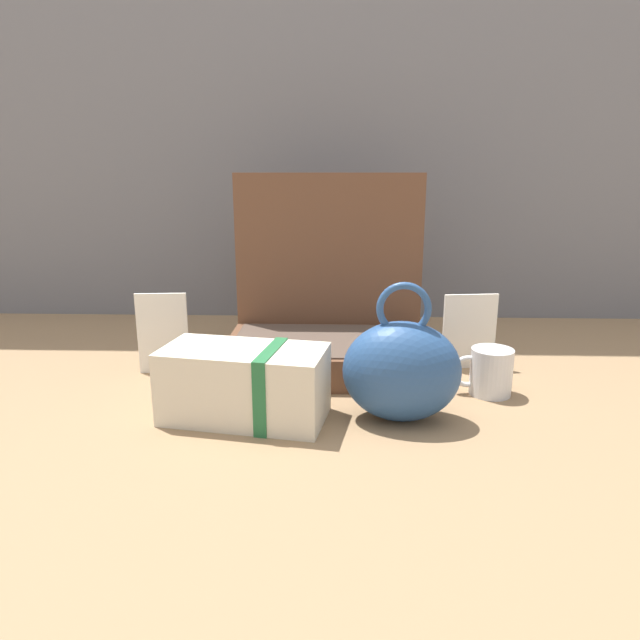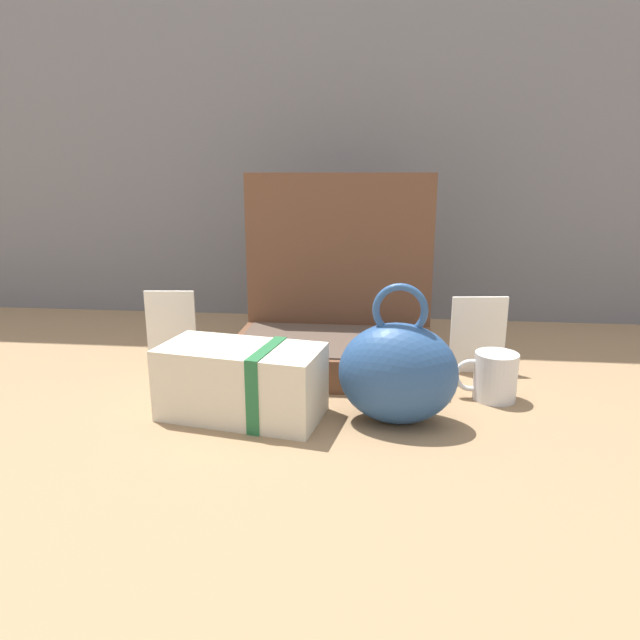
% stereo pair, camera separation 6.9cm
% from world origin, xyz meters
% --- Properties ---
extents(ground_plane, '(6.00, 6.00, 0.00)m').
position_xyz_m(ground_plane, '(0.00, 0.00, 0.00)').
color(ground_plane, '#8C6D4C').
extents(back_wall, '(3.20, 0.06, 1.40)m').
position_xyz_m(back_wall, '(0.00, 0.58, 0.70)').
color(back_wall, slate).
rests_on(back_wall, ground_plane).
extents(open_suitcase, '(0.39, 0.27, 0.38)m').
position_xyz_m(open_suitcase, '(0.02, 0.17, 0.09)').
color(open_suitcase, brown).
rests_on(open_suitcase, ground_plane).
extents(teal_pouch_handbag, '(0.19, 0.13, 0.22)m').
position_xyz_m(teal_pouch_handbag, '(0.14, -0.10, 0.08)').
color(teal_pouch_handbag, '#284C7F').
rests_on(teal_pouch_handbag, ground_plane).
extents(cream_toiletry_bag, '(0.27, 0.17, 0.12)m').
position_xyz_m(cream_toiletry_bag, '(-0.10, -0.11, 0.06)').
color(cream_toiletry_bag, beige).
rests_on(cream_toiletry_bag, ground_plane).
extents(coffee_mug, '(0.11, 0.07, 0.08)m').
position_xyz_m(coffee_mug, '(0.31, 0.01, 0.04)').
color(coffee_mug, silver).
rests_on(coffee_mug, ground_plane).
extents(info_card_left, '(0.10, 0.02, 0.16)m').
position_xyz_m(info_card_left, '(-0.30, 0.10, 0.08)').
color(info_card_left, white).
rests_on(info_card_left, ground_plane).
extents(poster_card_right, '(0.11, 0.02, 0.15)m').
position_xyz_m(poster_card_right, '(0.30, 0.15, 0.08)').
color(poster_card_right, white).
rests_on(poster_card_right, ground_plane).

